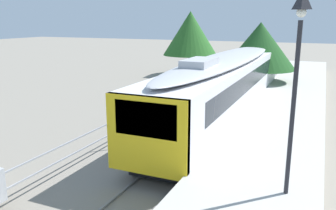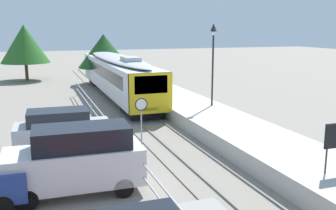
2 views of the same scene
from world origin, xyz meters
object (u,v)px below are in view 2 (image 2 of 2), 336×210
platform_lamp_mid_platform (213,49)px  parked_suv_silver (62,129)px  commuter_train (117,73)px  parked_van_white (76,159)px  speed_limit_sign (141,112)px

platform_lamp_mid_platform → parked_suv_silver: 11.09m
commuter_train → parked_suv_silver: size_ratio=4.38×
parked_suv_silver → parked_van_white: bearing=-88.6°
commuter_train → parked_van_white: bearing=-106.3°
speed_limit_sign → parked_van_white: bearing=-136.3°
platform_lamp_mid_platform → speed_limit_sign: bearing=-138.3°
parked_van_white → parked_suv_silver: bearing=91.4°
commuter_train → platform_lamp_mid_platform: size_ratio=3.82×
commuter_train → parked_van_white: 19.72m
platform_lamp_mid_platform → parked_van_white: 13.63m
parked_suv_silver → platform_lamp_mid_platform: bearing=19.5°
commuter_train → parked_van_white: commuter_train is taller
commuter_train → platform_lamp_mid_platform: 11.14m
commuter_train → speed_limit_sign: (-2.20, -15.74, -0.02)m
parked_van_white → platform_lamp_mid_platform: bearing=42.4°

